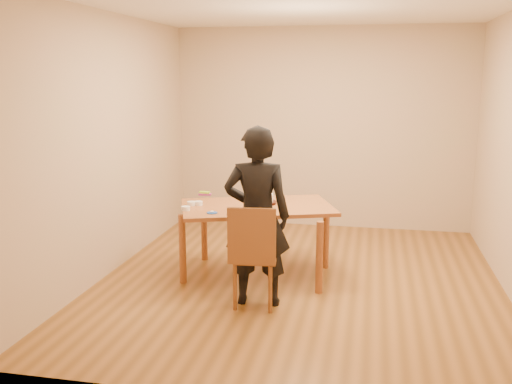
% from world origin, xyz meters
% --- Properties ---
extents(room_shell, '(4.00, 4.50, 2.70)m').
position_xyz_m(room_shell, '(0.00, 0.34, 1.35)').
color(room_shell, brown).
rests_on(room_shell, ground).
extents(dining_table, '(1.74, 1.37, 0.04)m').
position_xyz_m(dining_table, '(-0.46, 0.08, 0.73)').
color(dining_table, brown).
rests_on(dining_table, floor).
extents(dining_chair, '(0.41, 0.41, 0.04)m').
position_xyz_m(dining_chair, '(-0.31, -0.69, 0.45)').
color(dining_chair, brown).
rests_on(dining_chair, floor).
extents(cake_plate, '(0.30, 0.30, 0.02)m').
position_xyz_m(cake_plate, '(-0.42, 0.19, 0.76)').
color(cake_plate, red).
rests_on(cake_plate, dining_table).
extents(cake, '(0.22, 0.22, 0.07)m').
position_xyz_m(cake, '(-0.42, 0.19, 0.81)').
color(cake, white).
rests_on(cake, cake_plate).
extents(frosting_dome, '(0.22, 0.22, 0.03)m').
position_xyz_m(frosting_dome, '(-0.42, 0.19, 0.86)').
color(frosting_dome, white).
rests_on(frosting_dome, cake).
extents(frosting_tub, '(0.08, 0.08, 0.07)m').
position_xyz_m(frosting_tub, '(-0.43, -0.35, 0.79)').
color(frosting_tub, white).
rests_on(frosting_tub, dining_table).
extents(frosting_lid, '(0.10, 0.10, 0.01)m').
position_xyz_m(frosting_lid, '(-0.82, -0.33, 0.75)').
color(frosting_lid, '#1945A4').
rests_on(frosting_lid, dining_table).
extents(frosting_dollop, '(0.04, 0.04, 0.02)m').
position_xyz_m(frosting_dollop, '(-0.82, -0.33, 0.77)').
color(frosting_dollop, white).
rests_on(frosting_dollop, frosting_lid).
extents(ramekin_green, '(0.09, 0.09, 0.04)m').
position_xyz_m(ramekin_green, '(-1.10, -0.27, 0.77)').
color(ramekin_green, white).
rests_on(ramekin_green, dining_table).
extents(ramekin_yellow, '(0.09, 0.09, 0.04)m').
position_xyz_m(ramekin_yellow, '(-1.12, -0.05, 0.77)').
color(ramekin_yellow, white).
rests_on(ramekin_yellow, dining_table).
extents(ramekin_multi, '(0.09, 0.09, 0.04)m').
position_xyz_m(ramekin_multi, '(-1.05, -0.02, 0.77)').
color(ramekin_multi, white).
rests_on(ramekin_multi, dining_table).
extents(candy_box_pink, '(0.14, 0.08, 0.02)m').
position_xyz_m(candy_box_pink, '(-1.13, 0.47, 0.76)').
color(candy_box_pink, '#C72E63').
rests_on(candy_box_pink, dining_table).
extents(candy_box_green, '(0.12, 0.06, 0.02)m').
position_xyz_m(candy_box_green, '(-1.13, 0.47, 0.78)').
color(candy_box_green, green).
rests_on(candy_box_green, candy_box_pink).
extents(spatula, '(0.15, 0.04, 0.01)m').
position_xyz_m(spatula, '(-0.59, -0.35, 0.75)').
color(spatula, black).
rests_on(spatula, dining_table).
extents(person, '(0.64, 0.46, 1.64)m').
position_xyz_m(person, '(-0.31, -0.65, 0.82)').
color(person, black).
rests_on(person, floor).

